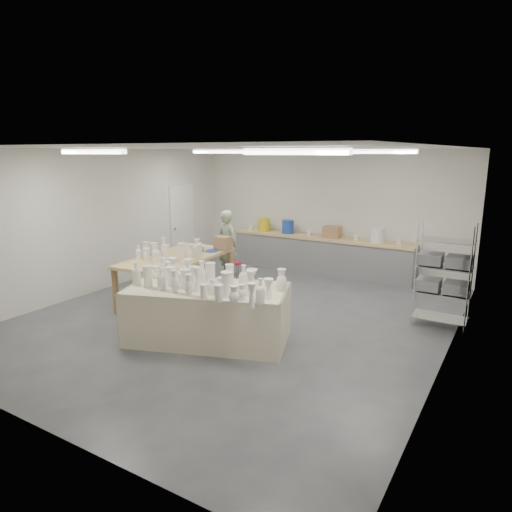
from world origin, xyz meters
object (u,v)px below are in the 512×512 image
Objects in this scene: drying_table at (208,312)px; red_stool at (235,263)px; potter at (228,244)px; work_table at (180,256)px.

red_stool is (-1.81, 3.50, -0.19)m from drying_table.
potter is at bearing -90.00° from red_stool.
work_table reaches higher than red_stool.
potter is 3.73× the size of red_stool.
work_table is at bearing 122.01° from drying_table.
potter is (-1.81, 3.23, 0.33)m from drying_table.
drying_table is 2.20m from work_table.
work_table is (-1.68, 1.34, 0.43)m from drying_table.
work_table is 1.90m from potter.
red_stool is at bearing -73.54° from potter.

